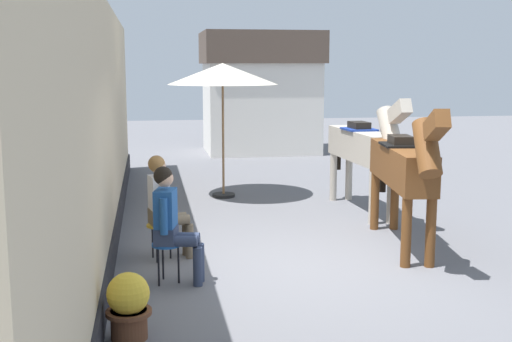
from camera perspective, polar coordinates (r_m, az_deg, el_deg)
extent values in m
plane|color=slate|center=(11.26, 0.50, -3.78)|extent=(40.00, 40.00, 0.00)
cube|color=#CCB793|center=(9.37, -13.43, 3.87)|extent=(0.30, 14.00, 3.40)
cube|color=black|center=(9.62, -12.97, -5.18)|extent=(0.34, 14.00, 0.36)
cube|color=silver|center=(19.27, 0.40, 5.54)|extent=(3.20, 2.40, 2.60)
cube|color=brown|center=(19.24, 0.41, 10.75)|extent=(3.40, 2.60, 0.90)
cylinder|color=#194C99|center=(7.72, -7.87, -6.40)|extent=(0.34, 0.34, 0.03)
cylinder|color=black|center=(7.76, -6.80, -8.14)|extent=(0.02, 0.02, 0.45)
cylinder|color=black|center=(7.91, -8.15, -7.82)|extent=(0.02, 0.02, 0.45)
cylinder|color=black|center=(7.69, -8.53, -8.35)|extent=(0.02, 0.02, 0.45)
cube|color=#2D3851|center=(7.69, -7.88, -5.57)|extent=(0.31, 0.37, 0.20)
cube|color=#1E4C8C|center=(7.61, -7.94, -3.24)|extent=(0.29, 0.38, 0.44)
sphere|color=tan|center=(7.55, -8.00, -0.65)|extent=(0.20, 0.20, 0.20)
sphere|color=black|center=(7.55, -8.15, -0.42)|extent=(0.22, 0.22, 0.22)
cylinder|color=#2D3851|center=(7.74, -6.37, -5.82)|extent=(0.40, 0.21, 0.13)
cylinder|color=#2D3851|center=(7.79, -4.94, -7.99)|extent=(0.11, 0.11, 0.46)
cylinder|color=#2D3851|center=(7.59, -6.58, -6.13)|extent=(0.40, 0.21, 0.13)
cylinder|color=#2D3851|center=(7.64, -5.13, -8.34)|extent=(0.11, 0.11, 0.46)
cylinder|color=#1E4C8C|center=(7.81, -7.49, -3.29)|extent=(0.09, 0.09, 0.42)
cylinder|color=#1E4C8C|center=(7.43, -8.09, -3.95)|extent=(0.09, 0.09, 0.42)
cylinder|color=gold|center=(8.64, -8.45, -4.72)|extent=(0.34, 0.34, 0.03)
cylinder|color=black|center=(8.73, -7.52, -6.18)|extent=(0.02, 0.02, 0.45)
cylinder|color=black|center=(8.80, -9.04, -6.09)|extent=(0.02, 0.02, 0.45)
cylinder|color=black|center=(8.57, -8.68, -6.50)|extent=(0.02, 0.02, 0.45)
cube|color=brown|center=(8.61, -8.47, -3.98)|extent=(0.30, 0.36, 0.20)
cube|color=silver|center=(8.55, -8.52, -1.89)|extent=(0.29, 0.38, 0.44)
sphere|color=tan|center=(8.49, -8.57, 0.43)|extent=(0.20, 0.20, 0.20)
sphere|color=olive|center=(8.48, -8.71, 0.62)|extent=(0.22, 0.22, 0.22)
cylinder|color=brown|center=(8.75, -7.37, -4.09)|extent=(0.40, 0.21, 0.13)
cylinder|color=brown|center=(8.87, -6.14, -5.88)|extent=(0.11, 0.11, 0.46)
cylinder|color=brown|center=(8.59, -7.10, -4.32)|extent=(0.40, 0.21, 0.13)
cylinder|color=brown|center=(8.72, -5.85, -6.14)|extent=(0.11, 0.11, 0.46)
cylinder|color=silver|center=(8.75, -8.69, -1.97)|extent=(0.09, 0.09, 0.42)
cylinder|color=silver|center=(8.37, -8.06, -2.46)|extent=(0.09, 0.09, 0.42)
cube|color=brown|center=(9.29, 12.63, 0.50)|extent=(0.75, 2.24, 0.52)
cylinder|color=brown|center=(8.54, 15.05, -5.21)|extent=(0.13, 0.13, 0.90)
cylinder|color=brown|center=(8.46, 13.03, -5.27)|extent=(0.13, 0.13, 0.90)
cylinder|color=brown|center=(10.37, 12.05, -2.58)|extent=(0.13, 0.13, 0.90)
cylinder|color=brown|center=(10.30, 10.37, -2.60)|extent=(0.13, 0.13, 0.90)
cylinder|color=brown|center=(8.09, 14.76, 1.95)|extent=(0.37, 0.66, 0.73)
cube|color=brown|center=(7.73, 15.55, 3.88)|extent=(0.25, 0.55, 0.40)
cube|color=black|center=(8.09, 14.76, 2.95)|extent=(0.13, 0.63, 0.48)
cylinder|color=black|center=(10.43, 11.08, -0.05)|extent=(0.11, 0.11, 0.65)
cube|color=black|center=(9.35, 12.54, 2.26)|extent=(0.58, 0.66, 0.03)
cube|color=black|center=(9.34, 12.55, 2.68)|extent=(0.34, 0.48, 0.12)
cube|color=#B2A899|center=(11.47, 9.16, 2.22)|extent=(0.55, 2.22, 0.52)
cylinder|color=#B2A899|center=(10.74, 11.73, -2.15)|extent=(0.13, 0.13, 0.90)
cylinder|color=#B2A899|center=(10.62, 10.20, -2.24)|extent=(0.13, 0.13, 0.90)
cylinder|color=#B2A899|center=(12.51, 8.14, -0.46)|extent=(0.13, 0.13, 0.90)
cylinder|color=#B2A899|center=(12.41, 6.80, -0.51)|extent=(0.13, 0.13, 0.90)
cylinder|color=#B2A899|center=(10.32, 11.64, 3.57)|extent=(0.31, 0.64, 0.73)
cube|color=#B2A899|center=(9.99, 12.49, 5.13)|extent=(0.21, 0.54, 0.40)
cube|color=black|center=(10.33, 11.62, 4.36)|extent=(0.07, 0.63, 0.48)
cylinder|color=black|center=(12.56, 7.24, 1.60)|extent=(0.10, 0.10, 0.65)
cube|color=navy|center=(11.53, 9.01, 3.64)|extent=(0.53, 0.62, 0.03)
cube|color=black|center=(11.52, 9.02, 3.99)|extent=(0.30, 0.45, 0.12)
cylinder|color=brown|center=(6.36, -11.05, -13.05)|extent=(0.34, 0.34, 0.28)
cylinder|color=brown|center=(6.31, -11.09, -12.04)|extent=(0.43, 0.43, 0.04)
sphere|color=gold|center=(6.25, -11.14, -10.50)|extent=(0.40, 0.40, 0.40)
cylinder|color=black|center=(12.74, -2.86, -2.12)|extent=(0.44, 0.44, 0.06)
cylinder|color=olive|center=(12.58, -2.89, 2.66)|extent=(0.04, 0.04, 2.20)
cone|color=beige|center=(12.50, -2.94, 8.50)|extent=(2.10, 2.10, 0.40)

